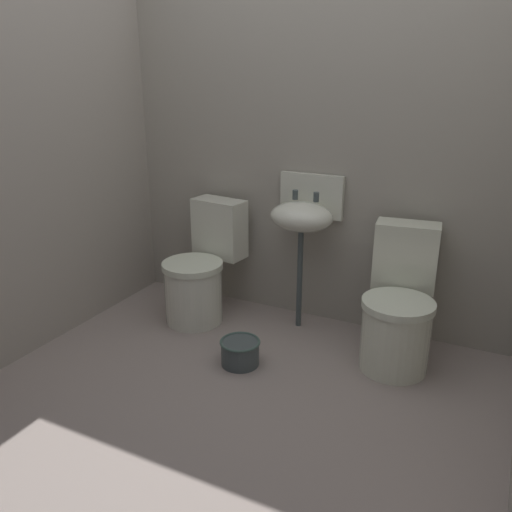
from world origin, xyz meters
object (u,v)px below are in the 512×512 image
object	(u,v)px
toilet_right	(398,311)
bucket	(240,352)
toilet_left	(201,272)
sink	(303,215)

from	to	relation	value
toilet_right	bucket	size ratio (longest dim) A/B	3.32
toilet_left	bucket	distance (m)	0.73
bucket	toilet_right	bearing A→B (deg)	29.31
toilet_right	sink	bearing A→B (deg)	-23.12
toilet_left	sink	bearing A→B (deg)	-156.82
toilet_left	toilet_right	bearing A→B (deg)	-173.01
toilet_right	bucket	world-z (taller)	toilet_right
toilet_left	toilet_right	distance (m)	1.32
toilet_right	sink	size ratio (longest dim) A/B	0.79
toilet_left	bucket	size ratio (longest dim) A/B	3.32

